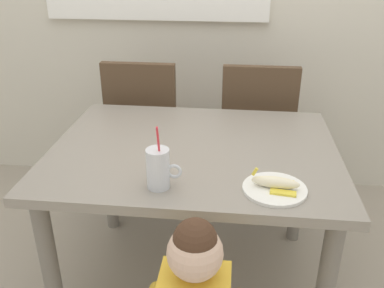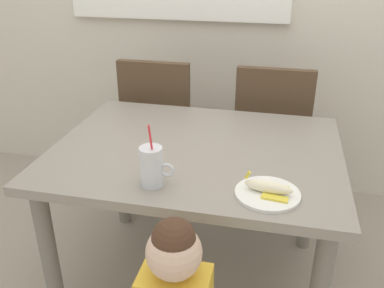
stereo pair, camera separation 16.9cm
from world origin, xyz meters
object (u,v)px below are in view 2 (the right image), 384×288
(milk_cup, at_px, (152,169))
(snack_plate, at_px, (267,194))
(dining_chair_right, at_px, (271,133))
(dining_chair_left, at_px, (161,123))
(peeled_banana, at_px, (269,187))
(dining_table, at_px, (196,169))

(milk_cup, xyz_separation_m, snack_plate, (0.41, 0.02, -0.06))
(dining_chair_right, bearing_deg, dining_chair_left, 0.64)
(dining_chair_left, bearing_deg, peeled_banana, 124.50)
(snack_plate, bearing_deg, dining_chair_right, 91.20)
(milk_cup, bearing_deg, snack_plate, 2.90)
(milk_cup, bearing_deg, peeled_banana, 2.95)
(dining_chair_right, xyz_separation_m, peeled_banana, (0.03, -1.04, 0.24))
(dining_chair_left, relative_size, snack_plate, 4.17)
(dining_table, bearing_deg, dining_chair_left, 118.21)
(milk_cup, height_order, peeled_banana, milk_cup)
(dining_chair_right, bearing_deg, peeled_banana, 91.38)
(snack_plate, height_order, peeled_banana, peeled_banana)
(milk_cup, relative_size, snack_plate, 1.09)
(dining_table, height_order, peeled_banana, peeled_banana)
(dining_chair_left, distance_m, milk_cup, 1.12)
(dining_table, xyz_separation_m, milk_cup, (-0.09, -0.34, 0.17))
(dining_table, relative_size, milk_cup, 4.93)
(peeled_banana, bearing_deg, snack_plate, -171.29)
(dining_table, distance_m, dining_chair_right, 0.78)
(dining_chair_right, distance_m, peeled_banana, 1.06)
(dining_chair_right, xyz_separation_m, snack_plate, (0.02, -1.04, 0.22))
(peeled_banana, bearing_deg, dining_table, 135.59)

